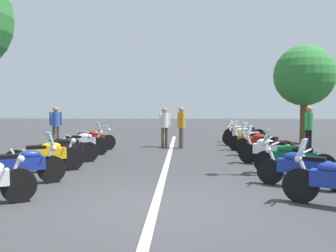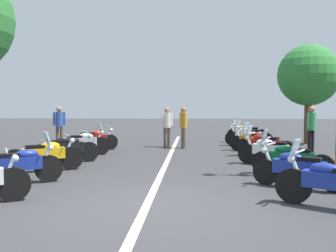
% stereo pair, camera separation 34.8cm
% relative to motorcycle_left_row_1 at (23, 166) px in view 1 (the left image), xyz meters
% --- Properties ---
extents(ground_plane, '(80.00, 80.00, 0.00)m').
position_rel_motorcycle_left_row_1_xyz_m(ground_plane, '(-1.53, -3.15, -0.47)').
color(ground_plane, '#38383A').
extents(lane_centre_stripe, '(19.41, 0.16, 0.01)m').
position_rel_motorcycle_left_row_1_xyz_m(lane_centre_stripe, '(3.21, -3.15, -0.47)').
color(lane_centre_stripe, beige).
rests_on(lane_centre_stripe, ground_plane).
extents(motorcycle_left_row_1, '(1.23, 1.74, 1.22)m').
position_rel_motorcycle_left_row_1_xyz_m(motorcycle_left_row_1, '(0.00, 0.00, 0.00)').
color(motorcycle_left_row_1, black).
rests_on(motorcycle_left_row_1, ground_plane).
extents(motorcycle_left_row_2, '(1.22, 1.93, 1.01)m').
position_rel_motorcycle_left_row_1_xyz_m(motorcycle_left_row_2, '(1.66, 0.10, -0.00)').
color(motorcycle_left_row_2, black).
rests_on(motorcycle_left_row_2, ground_plane).
extents(motorcycle_left_row_3, '(1.26, 1.88, 1.00)m').
position_rel_motorcycle_left_row_1_xyz_m(motorcycle_left_row_3, '(3.16, 0.01, -0.01)').
color(motorcycle_left_row_3, black).
rests_on(motorcycle_left_row_3, ground_plane).
extents(motorcycle_left_row_4, '(1.13, 1.92, 1.22)m').
position_rel_motorcycle_left_row_1_xyz_m(motorcycle_left_row_4, '(4.83, 0.01, 0.00)').
color(motorcycle_left_row_4, black).
rests_on(motorcycle_left_row_4, ground_plane).
extents(motorcycle_left_row_5, '(1.21, 1.86, 0.99)m').
position_rel_motorcycle_left_row_1_xyz_m(motorcycle_left_row_5, '(6.34, 0.02, -0.02)').
color(motorcycle_left_row_5, black).
rests_on(motorcycle_left_row_5, ground_plane).
extents(motorcycle_right_row_1, '(1.15, 1.89, 0.98)m').
position_rel_motorcycle_left_row_1_xyz_m(motorcycle_right_row_1, '(0.07, -6.34, -0.02)').
color(motorcycle_right_row_1, black).
rests_on(motorcycle_right_row_1, ground_plane).
extents(motorcycle_right_row_2, '(1.02, 1.97, 1.20)m').
position_rel_motorcycle_left_row_1_xyz_m(motorcycle_right_row_2, '(1.51, -6.54, -0.01)').
color(motorcycle_right_row_2, black).
rests_on(motorcycle_right_row_2, ground_plane).
extents(motorcycle_right_row_3, '(1.06, 1.88, 1.20)m').
position_rel_motorcycle_left_row_1_xyz_m(motorcycle_right_row_3, '(3.17, -6.33, -0.01)').
color(motorcycle_right_row_3, black).
rests_on(motorcycle_right_row_3, ground_plane).
extents(motorcycle_right_row_4, '(1.38, 1.86, 1.21)m').
position_rel_motorcycle_left_row_1_xyz_m(motorcycle_right_row_4, '(4.79, -6.47, -0.00)').
color(motorcycle_right_row_4, black).
rests_on(motorcycle_right_row_4, ground_plane).
extents(motorcycle_right_row_5, '(1.24, 1.77, 1.19)m').
position_rel_motorcycle_left_row_1_xyz_m(motorcycle_right_row_5, '(6.42, -6.34, -0.01)').
color(motorcycle_right_row_5, black).
rests_on(motorcycle_right_row_5, ground_plane).
extents(motorcycle_right_row_6, '(1.15, 1.98, 1.01)m').
position_rel_motorcycle_left_row_1_xyz_m(motorcycle_right_row_6, '(8.15, -6.40, -0.01)').
color(motorcycle_right_row_6, black).
rests_on(motorcycle_right_row_6, ground_plane).
extents(motorcycle_right_row_7, '(1.02, 1.93, 1.23)m').
position_rel_motorcycle_left_row_1_xyz_m(motorcycle_right_row_7, '(9.72, -6.58, 0.01)').
color(motorcycle_right_row_7, black).
rests_on(motorcycle_right_row_7, ground_plane).
extents(bystander_0, '(0.32, 0.50, 1.75)m').
position_rel_motorcycle_left_row_1_xyz_m(bystander_0, '(7.75, 1.92, 0.56)').
color(bystander_0, brown).
rests_on(bystander_0, ground_plane).
extents(bystander_2, '(0.37, 0.43, 1.79)m').
position_rel_motorcycle_left_row_1_xyz_m(bystander_2, '(5.99, -8.43, 0.59)').
color(bystander_2, black).
rests_on(bystander_2, ground_plane).
extents(bystander_3, '(0.51, 0.32, 1.75)m').
position_rel_motorcycle_left_row_1_xyz_m(bystander_3, '(7.37, -3.58, 0.56)').
color(bystander_3, brown).
rests_on(bystander_3, ground_plane).
extents(bystander_4, '(0.32, 0.48, 1.72)m').
position_rel_motorcycle_left_row_1_xyz_m(bystander_4, '(7.75, -2.86, 0.54)').
color(bystander_4, brown).
rests_on(bystander_4, ground_plane).
extents(roadside_tree_0, '(2.86, 2.86, 4.65)m').
position_rel_motorcycle_left_row_1_xyz_m(roadside_tree_0, '(9.58, -9.37, 2.73)').
color(roadside_tree_0, brown).
rests_on(roadside_tree_0, ground_plane).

